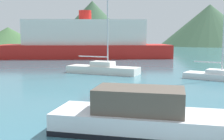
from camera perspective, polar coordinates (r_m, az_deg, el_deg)
motorboat_near at (r=10.25m, az=13.19°, el=-10.20°), size 8.85×4.50×2.29m
sailboat_inner at (r=24.28m, az=20.53°, el=-0.99°), size 5.12×4.61×6.62m
sailboat_middle at (r=26.43m, az=-1.89°, el=0.34°), size 7.01×4.95×10.59m
ferry_distant at (r=46.72m, az=-5.43°, el=5.85°), size 27.61×8.98×7.67m
hill_west at (r=111.05m, az=-20.33°, el=6.41°), size 24.04×24.04×6.85m
hill_central at (r=112.38m, az=-3.99°, el=9.48°), size 33.93×33.93×17.30m
hill_east at (r=110.54m, az=19.16°, el=8.61°), size 36.08×36.08×15.15m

